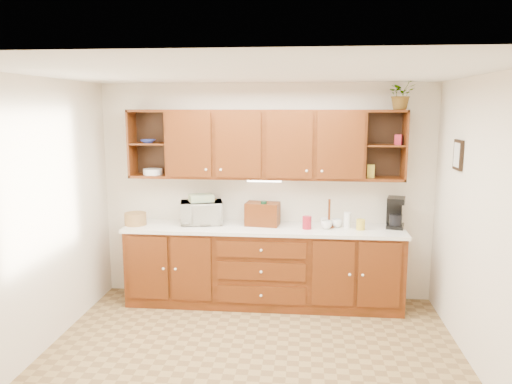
% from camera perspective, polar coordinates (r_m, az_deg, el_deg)
% --- Properties ---
extents(floor, '(4.00, 4.00, 0.00)m').
position_cam_1_polar(floor, '(4.82, -0.68, -19.07)').
color(floor, olive).
rests_on(floor, ground).
extents(ceiling, '(4.00, 4.00, 0.00)m').
position_cam_1_polar(ceiling, '(4.23, -0.75, 13.50)').
color(ceiling, white).
rests_on(ceiling, back_wall).
extents(back_wall, '(4.00, 0.00, 4.00)m').
position_cam_1_polar(back_wall, '(6.05, 1.11, -0.00)').
color(back_wall, beige).
rests_on(back_wall, floor).
extents(left_wall, '(0.00, 3.50, 3.50)m').
position_cam_1_polar(left_wall, '(4.98, -24.29, -3.00)').
color(left_wall, beige).
rests_on(left_wall, floor).
extents(right_wall, '(0.00, 3.50, 3.50)m').
position_cam_1_polar(right_wall, '(4.58, 25.05, -4.08)').
color(right_wall, beige).
rests_on(right_wall, floor).
extents(base_cabinets, '(3.20, 0.60, 0.90)m').
position_cam_1_polar(base_cabinets, '(5.97, 0.86, -8.56)').
color(base_cabinets, '#3A1B06').
rests_on(base_cabinets, floor).
extents(countertop, '(3.24, 0.64, 0.04)m').
position_cam_1_polar(countertop, '(5.83, 0.86, -4.20)').
color(countertop, white).
rests_on(countertop, base_cabinets).
extents(upper_cabinets, '(3.20, 0.33, 0.80)m').
position_cam_1_polar(upper_cabinets, '(5.82, 1.10, 5.49)').
color(upper_cabinets, '#3A1B06').
rests_on(upper_cabinets, back_wall).
extents(undercabinet_light, '(0.40, 0.05, 0.02)m').
position_cam_1_polar(undercabinet_light, '(5.82, 0.95, 1.30)').
color(undercabinet_light, white).
rests_on(undercabinet_light, upper_cabinets).
extents(framed_picture, '(0.03, 0.24, 0.30)m').
position_cam_1_polar(framed_picture, '(5.34, 22.11, 3.94)').
color(framed_picture, black).
rests_on(framed_picture, right_wall).
extents(wicker_basket, '(0.26, 0.26, 0.14)m').
position_cam_1_polar(wicker_basket, '(6.08, -13.61, -2.99)').
color(wicker_basket, '#A57F44').
rests_on(wicker_basket, countertop).
extents(microwave, '(0.55, 0.43, 0.27)m').
position_cam_1_polar(microwave, '(5.99, -6.25, -2.35)').
color(microwave, beige).
rests_on(microwave, countertop).
extents(towel_stack, '(0.34, 0.30, 0.08)m').
position_cam_1_polar(towel_stack, '(5.95, -6.28, -0.68)').
color(towel_stack, '#E4D06B').
rests_on(towel_stack, microwave).
extents(wine_bottle, '(0.07, 0.07, 0.31)m').
position_cam_1_polar(wine_bottle, '(5.80, 0.89, -2.51)').
color(wine_bottle, black).
rests_on(wine_bottle, countertop).
extents(woven_tray, '(0.36, 0.16, 0.34)m').
position_cam_1_polar(woven_tray, '(6.13, -5.79, -3.27)').
color(woven_tray, '#A57F44').
rests_on(woven_tray, countertop).
extents(bread_box, '(0.42, 0.29, 0.27)m').
position_cam_1_polar(bread_box, '(5.88, 0.76, -2.52)').
color(bread_box, '#3A1B06').
rests_on(bread_box, countertop).
extents(mug_tree, '(0.28, 0.29, 0.33)m').
position_cam_1_polar(mug_tree, '(5.86, 8.34, -3.51)').
color(mug_tree, '#3A1B06').
rests_on(mug_tree, countertop).
extents(canister_red, '(0.13, 0.13, 0.15)m').
position_cam_1_polar(canister_red, '(5.74, 5.84, -3.50)').
color(canister_red, maroon).
rests_on(canister_red, countertop).
extents(canister_white, '(0.11, 0.11, 0.18)m').
position_cam_1_polar(canister_white, '(5.86, 10.41, -3.18)').
color(canister_white, white).
rests_on(canister_white, countertop).
extents(canister_yellow, '(0.11, 0.11, 0.12)m').
position_cam_1_polar(canister_yellow, '(5.80, 11.86, -3.66)').
color(canister_yellow, gold).
rests_on(canister_yellow, countertop).
extents(coffee_maker, '(0.24, 0.29, 0.36)m').
position_cam_1_polar(coffee_maker, '(5.99, 15.64, -2.30)').
color(coffee_maker, black).
rests_on(coffee_maker, countertop).
extents(bowl_stack, '(0.20, 0.20, 0.04)m').
position_cam_1_polar(bowl_stack, '(6.05, -12.24, 5.69)').
color(bowl_stack, navy).
rests_on(bowl_stack, upper_cabinets).
extents(plate_stack, '(0.28, 0.28, 0.07)m').
position_cam_1_polar(plate_stack, '(6.09, -11.72, 2.28)').
color(plate_stack, white).
rests_on(plate_stack, upper_cabinets).
extents(pantry_box_yellow, '(0.09, 0.08, 0.15)m').
position_cam_1_polar(pantry_box_yellow, '(5.87, 13.00, 2.34)').
color(pantry_box_yellow, gold).
rests_on(pantry_box_yellow, upper_cabinets).
extents(pantry_box_red, '(0.10, 0.09, 0.11)m').
position_cam_1_polar(pantry_box_red, '(5.86, 15.98, 5.78)').
color(pantry_box_red, maroon).
rests_on(pantry_box_red, upper_cabinets).
extents(potted_plant, '(0.38, 0.35, 0.34)m').
position_cam_1_polar(potted_plant, '(5.85, 16.28, 10.71)').
color(potted_plant, '#999999').
rests_on(potted_plant, upper_cabinets).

